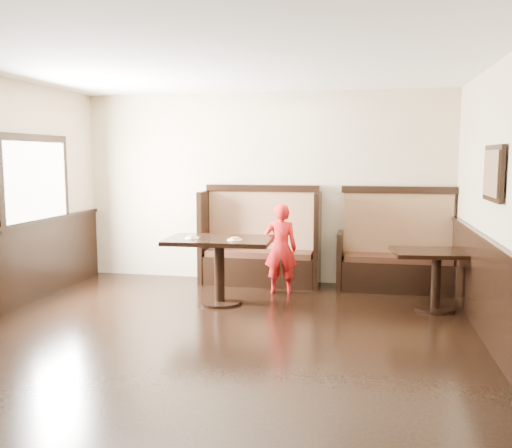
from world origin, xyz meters
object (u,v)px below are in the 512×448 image
(table_neighbor, at_px, (436,266))
(child, at_px, (281,249))
(booth_main, at_px, (261,248))
(table_main, at_px, (219,254))
(booth_neighbor, at_px, (397,256))

(table_neighbor, bearing_deg, child, 160.84)
(booth_main, height_order, table_main, booth_main)
(table_main, height_order, child, child)
(table_main, bearing_deg, booth_main, 73.57)
(booth_main, xyz_separation_m, table_main, (-0.30, -1.20, 0.12))
(table_main, xyz_separation_m, table_neighbor, (2.66, 0.24, -0.10))
(child, bearing_deg, booth_neighbor, -170.49)
(booth_main, relative_size, table_neighbor, 1.56)
(booth_main, height_order, booth_neighbor, same)
(booth_neighbor, bearing_deg, booth_main, 179.95)
(booth_main, distance_m, booth_neighbor, 1.95)
(booth_main, distance_m, table_main, 1.24)
(booth_main, bearing_deg, booth_neighbor, -0.05)
(booth_neighbor, relative_size, table_neighbor, 1.47)
(table_main, height_order, table_neighbor, table_main)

